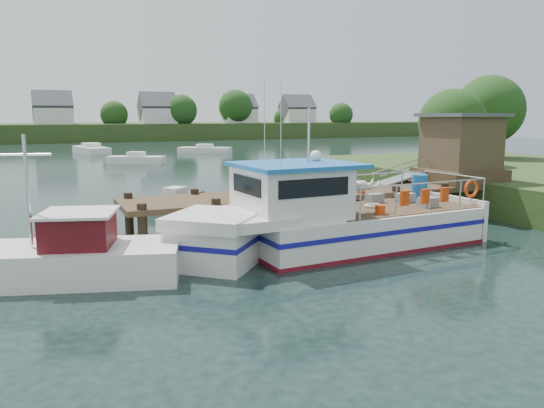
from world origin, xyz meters
name	(u,v)px	position (x,y,z in m)	size (l,w,h in m)	color
ground_plane	(279,229)	(0.00, 0.00, 0.00)	(160.00, 160.00, 0.00)	black
far_shore	(83,128)	(0.01, 82.37, 2.10)	(140.00, 42.55, 9.22)	#30451C
dock	(416,165)	(6.51, 0.01, 2.24)	(16.60, 3.00, 4.78)	#453220
lobster_boat	(328,221)	(0.07, -3.57, 1.00)	(11.57, 3.83, 5.49)	silver
work_boat	(49,258)	(-8.38, -3.34, 0.62)	(7.41, 4.01, 3.91)	silver
moored_rowboat	(175,200)	(-2.47, 6.55, 0.36)	(3.33, 3.03, 0.98)	#453220
moored_far	(205,150)	(9.95, 41.89, 0.38)	(6.18, 5.22, 1.04)	silver
moored_b	(136,159)	(0.01, 30.57, 0.41)	(5.24, 4.01, 1.12)	silver
moored_c	(327,166)	(12.66, 18.10, 0.41)	(7.22, 5.63, 1.10)	silver
moored_d	(91,150)	(-2.32, 46.43, 0.45)	(3.71, 7.49, 1.22)	silver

